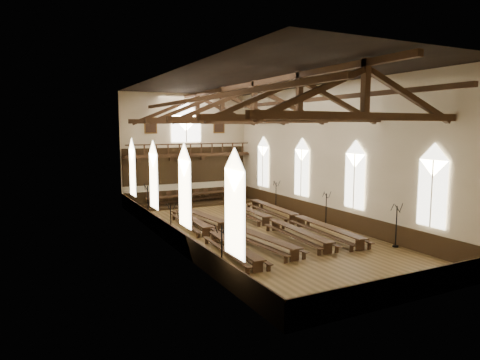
# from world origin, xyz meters

# --- Properties ---
(ground) EXTENTS (26.00, 26.00, 0.00)m
(ground) POSITION_xyz_m (0.00, 0.00, 0.00)
(ground) COLOR brown
(ground) RESTS_ON ground
(room_walls) EXTENTS (26.00, 26.00, 26.00)m
(room_walls) POSITION_xyz_m (0.00, 0.00, 6.46)
(room_walls) COLOR beige
(room_walls) RESTS_ON ground
(wainscot_band) EXTENTS (12.00, 26.00, 1.20)m
(wainscot_band) POSITION_xyz_m (0.00, 0.00, 0.60)
(wainscot_band) COLOR black
(wainscot_band) RESTS_ON ground
(side_windows) EXTENTS (11.85, 19.80, 4.50)m
(side_windows) POSITION_xyz_m (-0.00, -0.00, 3.74)
(side_windows) COLOR white
(side_windows) RESTS_ON room_walls
(end_window) EXTENTS (2.80, 0.12, 3.80)m
(end_window) POSITION_xyz_m (0.00, 12.90, 7.22)
(end_window) COLOR white
(end_window) RESTS_ON room_walls
(minstrels_gallery) EXTENTS (11.80, 1.24, 3.70)m
(minstrels_gallery) POSITION_xyz_m (0.00, 12.66, 3.91)
(minstrels_gallery) COLOR #3A2612
(minstrels_gallery) RESTS_ON room_walls
(portraits) EXTENTS (7.75, 0.09, 1.45)m
(portraits) POSITION_xyz_m (0.00, 12.90, 7.10)
(portraits) COLOR brown
(portraits) RESTS_ON room_walls
(roof_trusses) EXTENTS (11.70, 25.70, 2.80)m
(roof_trusses) POSITION_xyz_m (0.00, -0.00, 8.22)
(roof_trusses) COLOR #3A2612
(roof_trusses) RESTS_ON room_walls
(refectory_row_a) EXTENTS (1.73, 13.80, 0.68)m
(refectory_row_a) POSITION_xyz_m (-3.39, -0.64, 0.49)
(refectory_row_a) COLOR #3A2612
(refectory_row_a) RESTS_ON ground
(refectory_row_b) EXTENTS (2.20, 14.43, 0.74)m
(refectory_row_b) POSITION_xyz_m (-1.93, 0.29, 0.54)
(refectory_row_b) COLOR #3A2612
(refectory_row_b) RESTS_ON ground
(refectory_row_c) EXTENTS (1.81, 14.05, 0.70)m
(refectory_row_c) POSITION_xyz_m (1.56, 0.38, 0.51)
(refectory_row_c) COLOR #3A2612
(refectory_row_c) RESTS_ON ground
(refectory_row_d) EXTENTS (1.99, 14.53, 0.75)m
(refectory_row_d) POSITION_xyz_m (3.65, 0.25, 0.55)
(refectory_row_d) COLOR #3A2612
(refectory_row_d) RESTS_ON ground
(dais) EXTENTS (11.40, 2.92, 0.19)m
(dais) POSITION_xyz_m (-0.13, 11.40, 0.10)
(dais) COLOR black
(dais) RESTS_ON ground
(high_table) EXTENTS (8.54, 2.02, 0.80)m
(high_table) POSITION_xyz_m (-0.13, 11.40, 0.87)
(high_table) COLOR #3A2612
(high_table) RESTS_ON dais
(high_chairs) EXTENTS (7.69, 0.49, 1.06)m
(high_chairs) POSITION_xyz_m (-0.13, 12.23, 0.77)
(high_chairs) COLOR #3A2612
(high_chairs) RESTS_ON dais
(candelabrum_left_near) EXTENTS (0.75, 0.72, 2.50)m
(candelabrum_left_near) POSITION_xyz_m (-5.55, -6.95, 0.76)
(candelabrum_left_near) COLOR black
(candelabrum_left_near) RESTS_ON ground
(candelabrum_left_mid) EXTENTS (0.68, 0.67, 2.29)m
(candelabrum_left_mid) POSITION_xyz_m (-5.55, 0.62, 0.70)
(candelabrum_left_mid) COLOR black
(candelabrum_left_mid) RESTS_ON ground
(candelabrum_left_far) EXTENTS (0.80, 0.88, 2.88)m
(candelabrum_left_far) POSITION_xyz_m (-5.55, 5.94, 0.88)
(candelabrum_left_far) COLOR black
(candelabrum_left_far) RESTS_ON ground
(candelabrum_right_near) EXTENTS (0.74, 0.77, 2.56)m
(candelabrum_right_near) POSITION_xyz_m (5.55, -6.98, 0.78)
(candelabrum_right_near) COLOR black
(candelabrum_right_near) RESTS_ON ground
(candelabrum_right_mid) EXTENTS (0.72, 0.71, 2.41)m
(candelabrum_right_mid) POSITION_xyz_m (5.55, -0.57, 0.73)
(candelabrum_right_mid) COLOR black
(candelabrum_right_mid) RESTS_ON ground
(candelabrum_right_far) EXTENTS (0.72, 0.72, 2.43)m
(candelabrum_right_far) POSITION_xyz_m (5.55, 6.18, 0.74)
(candelabrum_right_far) COLOR black
(candelabrum_right_far) RESTS_ON ground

